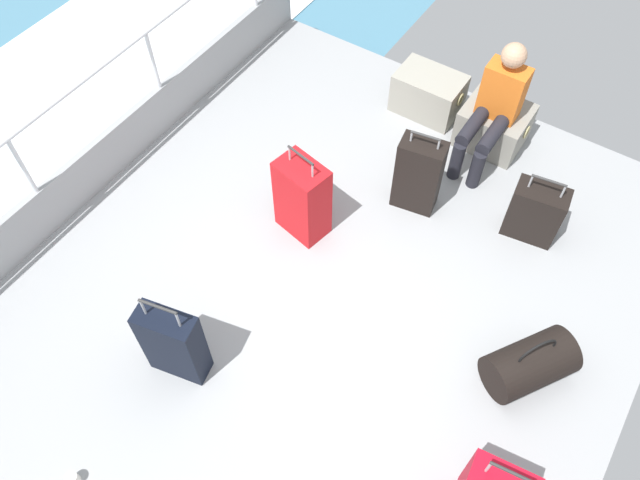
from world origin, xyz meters
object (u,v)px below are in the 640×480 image
(passenger_seated, at_px, (495,106))
(paper_cup, at_px, (73,479))
(cargo_crate_0, at_px, (428,93))
(duffel_bag, at_px, (530,364))
(cargo_crate_1, at_px, (494,125))
(suitcase_4, at_px, (302,199))
(suitcase_1, at_px, (173,343))
(suitcase_0, at_px, (418,175))
(suitcase_3, at_px, (535,212))

(passenger_seated, relative_size, paper_cup, 10.72)
(cargo_crate_0, xyz_separation_m, duffel_bag, (1.80, -1.97, -0.03))
(cargo_crate_1, height_order, paper_cup, cargo_crate_1)
(suitcase_4, height_order, paper_cup, suitcase_4)
(duffel_bag, bearing_deg, suitcase_1, -148.44)
(suitcase_1, bearing_deg, suitcase_0, 73.18)
(cargo_crate_1, xyz_separation_m, suitcase_4, (-0.86, -1.71, 0.17))
(cargo_crate_1, xyz_separation_m, suitcase_1, (-0.89, -3.18, 0.15))
(cargo_crate_0, height_order, suitcase_0, suitcase_0)
(suitcase_4, bearing_deg, cargo_crate_0, 83.60)
(suitcase_1, distance_m, suitcase_4, 1.47)
(passenger_seated, xyz_separation_m, suitcase_0, (-0.23, -0.82, -0.21))
(cargo_crate_0, bearing_deg, cargo_crate_1, -3.33)
(suitcase_0, height_order, suitcase_4, suitcase_4)
(duffel_bag, bearing_deg, suitcase_0, 145.78)
(suitcase_4, distance_m, duffel_bag, 2.02)
(duffel_bag, bearing_deg, passenger_seated, 122.94)
(cargo_crate_1, height_order, passenger_seated, passenger_seated)
(suitcase_1, xyz_separation_m, suitcase_4, (0.03, 1.47, 0.01))
(passenger_seated, relative_size, suitcase_1, 1.27)
(passenger_seated, height_order, duffel_bag, passenger_seated)
(passenger_seated, bearing_deg, suitcase_4, -119.42)
(suitcase_1, xyz_separation_m, suitcase_3, (1.57, 2.41, -0.09))
(suitcase_4, relative_size, duffel_bag, 1.24)
(cargo_crate_1, height_order, suitcase_0, suitcase_0)
(suitcase_3, xyz_separation_m, paper_cup, (-1.62, -3.38, -0.20))
(cargo_crate_1, xyz_separation_m, suitcase_3, (0.68, -0.77, 0.07))
(suitcase_1, height_order, suitcase_4, suitcase_4)
(suitcase_1, bearing_deg, suitcase_3, 56.93)
(duffel_bag, bearing_deg, suitcase_4, 173.65)
(passenger_seated, bearing_deg, cargo_crate_0, 161.81)
(passenger_seated, relative_size, suitcase_4, 1.26)
(suitcase_4, distance_m, paper_cup, 2.46)
(cargo_crate_1, relative_size, paper_cup, 5.89)
(cargo_crate_0, height_order, paper_cup, cargo_crate_0)
(passenger_seated, bearing_deg, suitcase_1, -106.59)
(cargo_crate_0, height_order, duffel_bag, duffel_bag)
(cargo_crate_0, height_order, cargo_crate_1, cargo_crate_0)
(suitcase_0, relative_size, paper_cup, 7.89)
(suitcase_0, bearing_deg, passenger_seated, 74.05)
(suitcase_0, xyz_separation_m, duffel_bag, (1.37, -0.93, -0.17))
(suitcase_0, distance_m, suitcase_3, 0.94)
(cargo_crate_0, relative_size, passenger_seated, 0.59)
(suitcase_1, bearing_deg, duffel_bag, 31.56)
(suitcase_0, distance_m, duffel_bag, 1.66)
(suitcase_1, bearing_deg, cargo_crate_0, 85.97)
(suitcase_3, relative_size, paper_cup, 6.40)
(cargo_crate_0, bearing_deg, paper_cup, -93.79)
(paper_cup, bearing_deg, duffel_bag, 46.91)
(passenger_seated, bearing_deg, paper_cup, -103.36)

